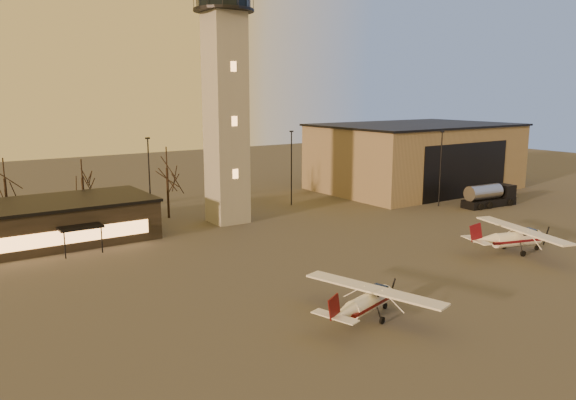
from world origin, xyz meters
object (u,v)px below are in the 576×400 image
Objects in this scene: control_tower at (225,82)px; terminal at (24,225)px; fuel_truck at (489,198)px; hangar at (415,156)px; cessna_front at (518,241)px; cessna_rear at (370,304)px.

control_tower is 1.28× the size of terminal.
control_tower is 38.63m from fuel_truck.
cessna_front is at bearing -121.53° from hangar.
terminal is (-21.99, 1.98, -14.17)m from control_tower.
terminal reaches higher than fuel_truck.
hangar is 36.96m from cessna_front.
cessna_rear is (-22.67, -3.81, -0.12)m from cessna_front.
cessna_front is (-19.21, -31.31, -4.03)m from hangar.
fuel_truck is (16.71, 15.44, 0.09)m from cessna_front.
cessna_front is 22.99m from cessna_rear.
fuel_truck is (39.38, 19.26, 0.21)m from cessna_rear.
hangar is at bearing 85.78° from fuel_truck.
fuel_truck is at bearing -14.04° from terminal.
hangar reaches higher than cessna_front.
cessna_front is (16.79, -27.33, -15.20)m from control_tower.
hangar is 3.65× the size of fuel_truck.
fuel_truck reaches higher than cessna_rear.
control_tower reaches higher than cessna_rear.
hangar reaches higher than fuel_truck.
hangar is 54.82m from cessna_rear.
control_tower is 35.50m from cessna_front.
cessna_front is at bearing -132.52° from fuel_truck.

